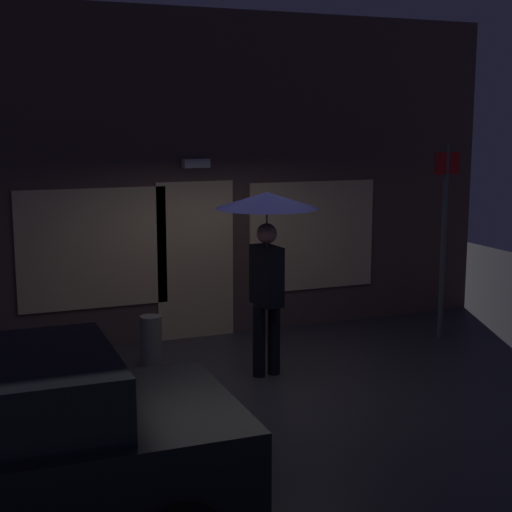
# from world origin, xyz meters

# --- Properties ---
(ground_plane) EXTENTS (18.00, 18.00, 0.00)m
(ground_plane) POSITION_xyz_m (0.00, 0.00, 0.00)
(ground_plane) COLOR #38353A
(building_facade) EXTENTS (9.21, 0.48, 4.51)m
(building_facade) POSITION_xyz_m (0.00, 2.35, 2.23)
(building_facade) COLOR brown
(building_facade) RESTS_ON ground
(person_with_umbrella) EXTENTS (1.21, 1.21, 2.21)m
(person_with_umbrella) POSITION_xyz_m (0.27, 0.26, 1.77)
(person_with_umbrella) COLOR black
(person_with_umbrella) RESTS_ON ground
(street_sign_post) EXTENTS (0.40, 0.07, 2.70)m
(street_sign_post) POSITION_xyz_m (3.18, 0.87, 1.52)
(street_sign_post) COLOR #595B60
(street_sign_post) RESTS_ON ground
(sidewalk_bollard) EXTENTS (0.27, 0.27, 0.64)m
(sidewalk_bollard) POSITION_xyz_m (-0.93, 1.11, 0.32)
(sidewalk_bollard) COLOR slate
(sidewalk_bollard) RESTS_ON ground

